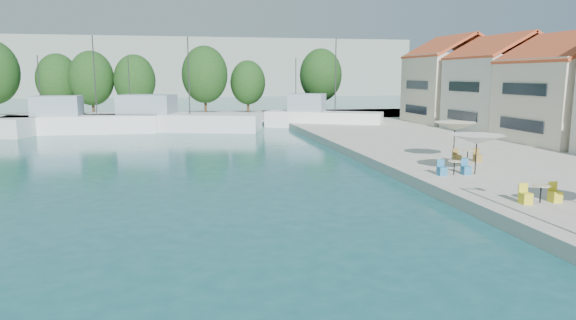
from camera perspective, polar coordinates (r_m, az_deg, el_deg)
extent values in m
cube|color=#ABA69A|center=(42.53, 29.20, 0.71)|extent=(32.00, 92.00, 0.60)
cube|color=#ABA69A|center=(68.90, -13.67, 4.52)|extent=(90.00, 16.00, 0.60)
cube|color=gray|center=(163.45, -20.68, 9.55)|extent=(180.00, 40.00, 16.00)
cube|color=gray|center=(187.35, 2.31, 9.43)|extent=(140.00, 40.00, 12.00)
cube|color=beige|center=(45.79, 29.00, 5.73)|extent=(8.60, 8.50, 6.50)
cube|color=beige|center=(52.92, 22.65, 6.79)|extent=(8.00, 8.50, 7.00)
pyramid|color=#BD372A|center=(53.01, 23.02, 12.52)|extent=(8.40, 8.80, 1.80)
cube|color=beige|center=(60.55, 17.83, 7.54)|extent=(8.60, 8.50, 7.50)
pyramid|color=#BD372A|center=(60.67, 18.10, 12.78)|extent=(9.00, 8.80, 1.80)
cube|color=white|center=(56.66, -21.91, 3.51)|extent=(15.27, 4.41, 2.20)
cube|color=#8596A4|center=(57.02, -24.28, 5.51)|extent=(4.64, 3.17, 2.00)
cylinder|color=#2D2D2D|center=(56.14, -20.70, 8.76)|extent=(0.12, 0.12, 8.00)
cylinder|color=#2D2D2D|center=(57.34, -25.90, 7.42)|extent=(0.10, 0.10, 6.00)
cube|color=silver|center=(56.36, -12.64, 3.93)|extent=(19.17, 10.05, 2.20)
cube|color=#8596A4|center=(57.12, -15.39, 6.01)|extent=(6.41, 5.18, 2.00)
cylinder|color=#2D2D2D|center=(55.59, -10.98, 9.18)|extent=(0.12, 0.12, 8.00)
cylinder|color=#2D2D2D|center=(57.72, -17.22, 7.95)|extent=(0.10, 0.10, 6.00)
cube|color=white|center=(58.15, 3.97, 4.30)|extent=(13.08, 9.08, 2.20)
cube|color=#8596A4|center=(58.44, 2.11, 6.40)|extent=(4.67, 4.13, 2.00)
cylinder|color=#2D2D2D|center=(57.67, 5.31, 9.31)|extent=(0.12, 0.12, 8.00)
cylinder|color=#2D2D2D|center=(58.70, 0.88, 8.38)|extent=(0.10, 0.10, 6.00)
cylinder|color=#3F2B19|center=(75.29, -24.08, 5.97)|extent=(0.36, 0.36, 3.60)
ellipsoid|color=black|center=(75.21, -24.22, 8.16)|extent=(5.48, 5.48, 6.85)
cylinder|color=#3F2B19|center=(72.37, -20.85, 6.11)|extent=(0.36, 0.36, 3.74)
ellipsoid|color=black|center=(72.29, -20.99, 8.48)|extent=(5.68, 5.68, 7.10)
cylinder|color=#3F2B19|center=(71.27, -16.57, 6.22)|extent=(0.36, 0.36, 3.54)
ellipsoid|color=black|center=(71.19, -16.68, 8.49)|extent=(5.38, 5.38, 6.73)
cylinder|color=#3F2B19|center=(72.22, -9.16, 6.75)|extent=(0.36, 0.36, 4.11)
ellipsoid|color=black|center=(72.15, -9.23, 9.36)|extent=(6.25, 6.25, 7.81)
cylinder|color=#3F2B19|center=(73.40, -4.46, 6.54)|extent=(0.36, 0.36, 3.26)
ellipsoid|color=black|center=(73.32, -4.48, 8.58)|extent=(4.95, 4.95, 6.19)
cylinder|color=#3F2B19|center=(76.43, 3.63, 6.97)|extent=(0.36, 0.36, 4.06)
ellipsoid|color=black|center=(76.36, 3.66, 9.40)|extent=(6.17, 6.17, 7.71)
cylinder|color=black|center=(29.16, 20.16, 0.58)|extent=(0.06, 0.06, 2.12)
cone|color=silver|center=(29.06, 20.25, 2.16)|extent=(2.98, 2.98, 0.50)
cylinder|color=black|center=(33.44, 17.98, 1.99)|extent=(0.06, 0.06, 2.39)
cone|color=beige|center=(33.34, 18.06, 3.60)|extent=(2.68, 2.68, 0.50)
cylinder|color=black|center=(23.73, 26.26, -3.43)|extent=(0.06, 0.06, 0.74)
cylinder|color=#C3B28F|center=(23.66, 26.32, -2.56)|extent=(0.70, 0.70, 0.04)
cube|color=gold|center=(24.19, 27.54, -3.64)|extent=(0.42, 0.42, 0.46)
cube|color=gold|center=(23.34, 24.88, -3.89)|extent=(0.42, 0.42, 0.46)
cylinder|color=black|center=(28.62, 17.97, -0.87)|extent=(0.06, 0.06, 0.74)
cylinder|color=#C3B28F|center=(28.55, 18.01, -0.13)|extent=(0.70, 0.70, 0.04)
cube|color=teal|center=(28.99, 19.16, -1.08)|extent=(0.42, 0.42, 0.46)
cube|color=teal|center=(28.30, 16.73, -1.20)|extent=(0.42, 0.42, 0.46)
cylinder|color=black|center=(33.08, 19.31, 0.40)|extent=(0.06, 0.06, 0.74)
cylinder|color=#C3B28F|center=(33.03, 19.34, 1.03)|extent=(0.70, 0.70, 0.04)
cube|color=olive|center=(33.47, 20.32, 0.20)|extent=(0.42, 0.42, 0.46)
cube|color=olive|center=(32.75, 18.25, 0.12)|extent=(0.42, 0.42, 0.46)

